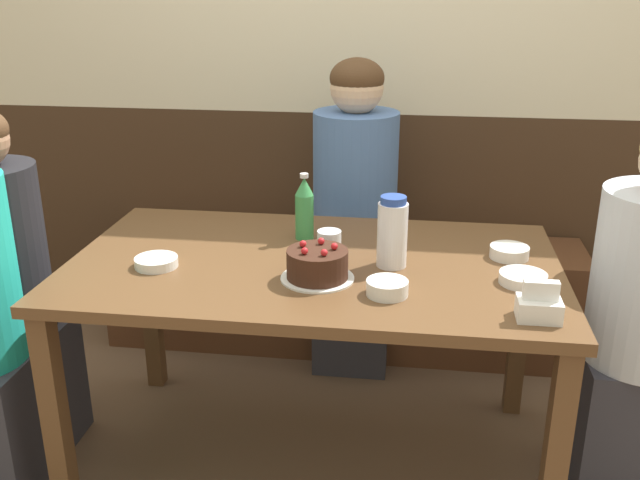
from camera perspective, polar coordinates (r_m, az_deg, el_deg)
name	(u,v)px	position (r m, az deg, el deg)	size (l,w,h in m)	color
ground_plane	(314,457)	(2.54, -0.45, -16.93)	(12.00, 12.00, 0.00)	brown
back_wall	(350,51)	(3.08, 2.41, 14.91)	(4.80, 0.04, 2.50)	#3D2819
bench_seat	(342,293)	(3.13, 1.75, -4.25)	(2.03, 0.38, 0.48)	#56331E
dining_table	(314,285)	(2.22, -0.50, -3.64)	(1.49, 0.87, 0.72)	brown
birthday_cake	(317,265)	(2.04, -0.21, -2.00)	(0.21, 0.21, 0.11)	white
water_pitcher	(392,232)	(2.12, 5.81, 0.61)	(0.09, 0.09, 0.22)	white
soju_bottle	(304,208)	(2.34, -1.26, 2.58)	(0.06, 0.06, 0.22)	#388E4C
napkin_holder	(539,305)	(1.89, 17.13, -5.02)	(0.11, 0.08, 0.11)	white
bowl_soup_white	(509,252)	(2.28, 14.90, -0.94)	(0.12, 0.12, 0.04)	white
bowl_rice_small	(523,278)	(2.10, 15.93, -2.96)	(0.13, 0.13, 0.03)	white
bowl_side_dish	(387,288)	(1.95, 5.39, -3.82)	(0.12, 0.12, 0.04)	white
bowl_sauce_shallow	(156,262)	(2.19, -12.96, -1.73)	(0.13, 0.13, 0.03)	white
glass_water_tall	(329,245)	(2.18, 0.74, -0.39)	(0.07, 0.07, 0.09)	silver
person_teal_shirt	(354,223)	(2.86, 2.77, 1.35)	(0.33, 0.34, 1.26)	#33333D
person_grey_tee	(6,303)	(2.54, -23.82, -4.62)	(0.34, 0.30, 1.18)	#33333D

